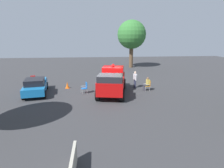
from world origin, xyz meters
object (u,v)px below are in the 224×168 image
spectator_standing (135,78)px  lawn_chair_near_truck (148,84)px  classic_hot_rod (36,86)px  oak_tree_distant (132,35)px  lawn_chair_by_car (33,80)px  traffic_cone (67,85)px  lawn_chair_spare (85,87)px  vintage_fire_truck (112,81)px  spectator_seated (147,83)px

spectator_standing → lawn_chair_near_truck: bearing=44.3°
classic_hot_rod → oak_tree_distant: size_ratio=0.61×
oak_tree_distant → lawn_chair_by_car: bearing=-50.0°
lawn_chair_by_car → spectator_standing: size_ratio=0.61×
spectator_standing → traffic_cone: spectator_standing is taller
oak_tree_distant → traffic_cone: bearing=-36.0°
lawn_chair_spare → lawn_chair_near_truck: bearing=93.0°
traffic_cone → lawn_chair_near_truck: bearing=79.0°
vintage_fire_truck → lawn_chair_by_car: (-3.76, -8.06, -0.61)m
traffic_cone → lawn_chair_by_car: bearing=-112.5°
vintage_fire_truck → lawn_chair_by_car: vintage_fire_truck is taller
classic_hot_rod → spectator_seated: classic_hot_rod is taller
spectator_seated → spectator_standing: bearing=-140.0°
oak_tree_distant → vintage_fire_truck: bearing=-17.3°
lawn_chair_spare → spectator_standing: bearing=105.8°
classic_hot_rod → lawn_chair_by_car: classic_hot_rod is taller
lawn_chair_by_car → oak_tree_distant: bearing=130.0°
classic_hot_rod → spectator_standing: spectator_standing is taller
lawn_chair_spare → oak_tree_distant: oak_tree_distant is taller
vintage_fire_truck → traffic_cone: (-2.20, -4.31, -0.89)m
spectator_standing → lawn_chair_by_car: bearing=-100.8°
classic_hot_rod → vintage_fire_truck: bearing=85.1°
spectator_seated → spectator_standing: size_ratio=0.77×
lawn_chair_by_car → oak_tree_distant: size_ratio=0.14×
lawn_chair_spare → spectator_standing: spectator_standing is taller
lawn_chair_near_truck → spectator_standing: 1.54m
spectator_seated → vintage_fire_truck: bearing=-78.8°
spectator_seated → spectator_standing: (-1.09, -0.91, 0.27)m
lawn_chair_near_truck → spectator_seated: size_ratio=0.79×
lawn_chair_near_truck → lawn_chair_spare: 5.96m
spectator_seated → traffic_cone: spectator_seated is taller
vintage_fire_truck → spectator_seated: 3.48m
lawn_chair_spare → traffic_cone: lawn_chair_spare is taller
lawn_chair_by_car → spectator_standing: bearing=79.2°
lawn_chair_by_car → traffic_cone: bearing=67.5°
oak_tree_distant → traffic_cone: 15.68m
classic_hot_rod → spectator_standing: bearing=97.1°
lawn_chair_spare → spectator_standing: 5.11m
classic_hot_rod → traffic_cone: size_ratio=7.26×
spectator_seated → oak_tree_distant: bearing=175.5°
lawn_chair_by_car → spectator_standing: (2.00, 10.53, 0.37)m
oak_tree_distant → spectator_standing: bearing=-9.0°
spectator_standing → vintage_fire_truck: bearing=-54.5°
spectator_seated → traffic_cone: bearing=-101.3°
vintage_fire_truck → spectator_standing: 3.03m
classic_hot_rod → spectator_seated: size_ratio=3.57×
lawn_chair_near_truck → lawn_chair_spare: (0.32, -5.95, 0.00)m
lawn_chair_near_truck → spectator_standing: size_ratio=0.61×
spectator_seated → oak_tree_distant: (-13.58, 1.06, 4.52)m
lawn_chair_near_truck → traffic_cone: (-1.51, -7.82, -0.28)m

